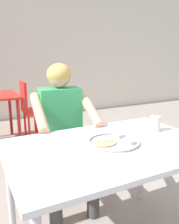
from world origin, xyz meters
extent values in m
cube|color=silver|center=(0.08, 0.03, 0.72)|extent=(1.21, 0.81, 0.03)
cylinder|color=#B2B2B7|center=(-0.46, 0.37, 0.35)|extent=(0.04, 0.04, 0.70)
cylinder|color=#B2B2B7|center=(0.63, 0.37, 0.35)|extent=(0.04, 0.04, 0.70)
cylinder|color=#B7BABF|center=(0.12, 0.04, 0.73)|extent=(0.31, 0.31, 0.01)
torus|color=#B7BABF|center=(0.12, 0.04, 0.74)|extent=(0.31, 0.31, 0.01)
cylinder|color=#B2B5BA|center=(0.19, -0.02, 0.75)|extent=(0.07, 0.07, 0.02)
cylinder|color=#B77F23|center=(0.19, -0.02, 0.75)|extent=(0.06, 0.06, 0.01)
cylinder|color=#B2B5BA|center=(0.19, 0.11, 0.75)|extent=(0.07, 0.07, 0.02)
cylinder|color=maroon|center=(0.19, 0.11, 0.75)|extent=(0.06, 0.06, 0.01)
ellipsoid|color=tan|center=(0.06, 0.04, 0.74)|extent=(0.15, 0.12, 0.01)
ellipsoid|color=tan|center=(0.06, 0.06, 0.75)|extent=(0.11, 0.08, 0.01)
cylinder|color=silver|center=(0.51, 0.11, 0.78)|extent=(0.07, 0.07, 0.11)
cylinder|color=#593319|center=(0.51, 0.11, 0.82)|extent=(0.06, 0.06, 0.02)
cube|color=red|center=(0.05, 0.82, 0.42)|extent=(0.44, 0.46, 0.04)
cube|color=red|center=(0.07, 1.02, 0.63)|extent=(0.38, 0.08, 0.39)
cylinder|color=red|center=(0.18, 0.64, 0.20)|extent=(0.03, 0.03, 0.40)
cylinder|color=red|center=(-0.13, 0.68, 0.20)|extent=(0.03, 0.03, 0.40)
cylinder|color=red|center=(0.22, 0.97, 0.20)|extent=(0.03, 0.03, 0.40)
cylinder|color=red|center=(-0.09, 1.01, 0.20)|extent=(0.03, 0.03, 0.40)
cylinder|color=#3A3A3A|center=(0.15, 0.36, 0.22)|extent=(0.10, 0.10, 0.44)
cylinder|color=#3A3A3A|center=(0.17, 0.56, 0.48)|extent=(0.17, 0.41, 0.12)
cylinder|color=#3A3A3A|center=(-0.15, 0.40, 0.22)|extent=(0.10, 0.10, 0.44)
cylinder|color=#3A3A3A|center=(-0.13, 0.59, 0.48)|extent=(0.17, 0.41, 0.12)
cube|color=#339959|center=(0.05, 0.77, 0.73)|extent=(0.36, 0.24, 0.50)
cylinder|color=tan|center=(0.23, 0.57, 0.83)|extent=(0.13, 0.46, 0.25)
cylinder|color=tan|center=(-0.18, 0.62, 0.83)|extent=(0.13, 0.46, 0.25)
sphere|color=tan|center=(0.05, 0.77, 1.08)|extent=(0.19, 0.19, 0.19)
ellipsoid|color=tan|center=(0.05, 0.77, 1.10)|extent=(0.21, 0.20, 0.18)
cylinder|color=#AD1E18|center=(-0.08, 2.03, 0.34)|extent=(0.04, 0.04, 0.69)
cylinder|color=#AD1E18|center=(-0.08, 2.70, 0.34)|extent=(0.04, 0.04, 0.69)
cube|color=red|center=(0.26, 2.37, 0.43)|extent=(0.41, 0.41, 0.04)
cube|color=red|center=(0.08, 2.38, 0.66)|extent=(0.05, 0.38, 0.43)
cylinder|color=red|center=(0.43, 2.53, 0.20)|extent=(0.03, 0.03, 0.41)
cylinder|color=red|center=(0.42, 2.21, 0.20)|extent=(0.03, 0.03, 0.41)
cylinder|color=red|center=(0.11, 2.54, 0.20)|extent=(0.03, 0.03, 0.41)
cylinder|color=red|center=(0.10, 2.22, 0.20)|extent=(0.03, 0.03, 0.41)
camera|label=1|loc=(-0.64, -1.11, 1.26)|focal=38.43mm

